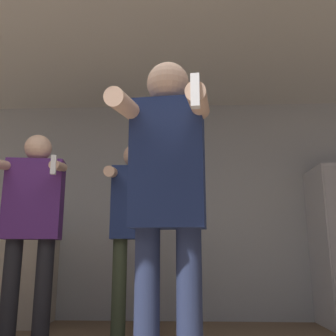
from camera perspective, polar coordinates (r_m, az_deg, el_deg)
wall_back at (r=4.52m, az=-4.69°, el=-5.98°), size 7.00×0.06×2.55m
ceiling_slab at (r=3.39m, az=-7.92°, el=20.12°), size 7.00×3.78×0.05m
person_woman_foreground at (r=1.82m, az=-0.06°, el=-3.51°), size 0.47×0.55×1.71m
person_man_side at (r=3.16m, az=-19.97°, el=-7.33°), size 0.54×0.55×1.69m
person_spectator_back at (r=3.34m, az=-5.19°, el=-7.66°), size 0.51×0.51×1.72m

